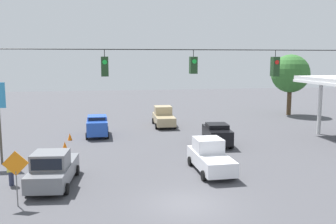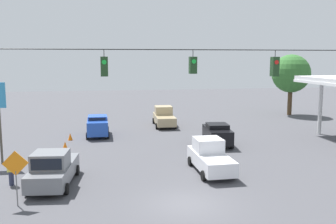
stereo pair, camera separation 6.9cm
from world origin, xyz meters
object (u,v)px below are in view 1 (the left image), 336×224
object	(u,v)px
pickup_truck_white_crossing_near	(210,157)
traffic_cone_fourth	(65,145)
pickup_truck_grey_parked_shoulder	(53,169)
pedestrian	(11,171)
traffic_cone_third	(61,157)
traffic_cone_nearest	(49,187)
traffic_cone_second	(54,170)
traffic_cone_fifth	(70,137)
work_zone_sign	(16,168)
tree_horizon_left	(290,74)
pickup_truck_tan_oncoming_deep	(164,117)
overhead_signal_span	(193,107)
sedan_blue_withflow_far	(97,125)
sedan_black_oncoming_far	(217,134)

from	to	relation	value
pickup_truck_white_crossing_near	traffic_cone_fourth	xyz separation A→B (m)	(9.96, -7.81, -0.65)
pickup_truck_grey_parked_shoulder	traffic_cone_fourth	distance (m)	8.94
pickup_truck_white_crossing_near	pedestrian	world-z (taller)	pickup_truck_white_crossing_near
traffic_cone_third	traffic_cone_fourth	xyz separation A→B (m)	(0.06, -3.68, 0.00)
traffic_cone_nearest	traffic_cone_second	size ratio (longest dim) A/B	1.00
traffic_cone_second	traffic_cone_third	size ratio (longest dim) A/B	1.00
pickup_truck_white_crossing_near	traffic_cone_fourth	world-z (taller)	pickup_truck_white_crossing_near
pickup_truck_white_crossing_near	traffic_cone_fifth	bearing A→B (deg)	-48.97
work_zone_sign	tree_horizon_left	size ratio (longest dim) A/B	0.36
pickup_truck_white_crossing_near	pickup_truck_tan_oncoming_deep	size ratio (longest dim) A/B	0.96
overhead_signal_span	pickup_truck_tan_oncoming_deep	xyz separation A→B (m)	(-2.42, -23.34, -4.14)
pickup_truck_grey_parked_shoulder	traffic_cone_nearest	xyz separation A→B (m)	(0.07, 1.25, -0.65)
pickup_truck_grey_parked_shoulder	pickup_truck_tan_oncoming_deep	world-z (taller)	same
sedan_blue_withflow_far	traffic_cone_fifth	world-z (taller)	sedan_blue_withflow_far
traffic_cone_third	pedestrian	distance (m)	5.33
overhead_signal_span	pedestrian	xyz separation A→B (m)	(9.51, -5.55, -4.26)
traffic_cone_third	pedestrian	world-z (taller)	pedestrian
sedan_blue_withflow_far	traffic_cone_second	world-z (taller)	sedan_blue_withflow_far
traffic_cone_fourth	sedan_black_oncoming_far	bearing A→B (deg)	177.15
pickup_truck_tan_oncoming_deep	work_zone_sign	world-z (taller)	work_zone_sign
pickup_truck_white_crossing_near	traffic_cone_third	bearing A→B (deg)	-22.63
traffic_cone_fifth	tree_horizon_left	xyz separation A→B (m)	(-27.14, -10.97, 5.06)
pickup_truck_tan_oncoming_deep	traffic_cone_nearest	xyz separation A→B (m)	(9.57, 19.51, -0.65)
overhead_signal_span	traffic_cone_second	bearing A→B (deg)	-44.52
pickup_truck_tan_oncoming_deep	traffic_cone_nearest	size ratio (longest dim) A/B	8.19
traffic_cone_third	traffic_cone_fifth	xyz separation A→B (m)	(-0.06, -7.18, 0.00)
traffic_cone_fourth	tree_horizon_left	world-z (taller)	tree_horizon_left
overhead_signal_span	pedestrian	bearing A→B (deg)	-30.26
pickup_truck_tan_oncoming_deep	pickup_truck_grey_parked_shoulder	bearing A→B (deg)	62.50
traffic_cone_second	sedan_black_oncoming_far	bearing A→B (deg)	-154.06
pickup_truck_white_crossing_near	traffic_cone_fourth	size ratio (longest dim) A/B	7.82
sedan_black_oncoming_far	tree_horizon_left	size ratio (longest dim) A/B	0.55
pickup_truck_white_crossing_near	traffic_cone_nearest	distance (m)	10.14
traffic_cone_second	tree_horizon_left	bearing A→B (deg)	-142.03
sedan_black_oncoming_far	work_zone_sign	world-z (taller)	work_zone_sign
pickup_truck_tan_oncoming_deep	pedestrian	xyz separation A→B (m)	(11.93, 17.79, -0.12)
pickup_truck_tan_oncoming_deep	sedan_blue_withflow_far	bearing A→B (deg)	31.32
pickup_truck_grey_parked_shoulder	sedan_blue_withflow_far	xyz separation A→B (m)	(-2.38, -13.92, 0.05)
traffic_cone_nearest	traffic_cone_third	distance (m)	6.49
pickup_truck_white_crossing_near	traffic_cone_nearest	world-z (taller)	pickup_truck_white_crossing_near
overhead_signal_span	traffic_cone_third	size ratio (longest dim) A/B	31.85
pickup_truck_grey_parked_shoulder	traffic_cone_nearest	world-z (taller)	pickup_truck_grey_parked_shoulder
sedan_blue_withflow_far	traffic_cone_fifth	distance (m)	2.95
overhead_signal_span	pickup_truck_tan_oncoming_deep	distance (m)	23.83
sedan_black_oncoming_far	traffic_cone_nearest	xyz separation A→B (m)	(12.57, 9.54, -0.64)
traffic_cone_nearest	work_zone_sign	size ratio (longest dim) A/B	0.23
pickup_truck_white_crossing_near	tree_horizon_left	distance (m)	28.55
sedan_black_oncoming_far	pickup_truck_grey_parked_shoulder	bearing A→B (deg)	33.55
pickup_truck_white_crossing_near	sedan_blue_withflow_far	world-z (taller)	pickup_truck_white_crossing_near
pickup_truck_grey_parked_shoulder	overhead_signal_span	bearing A→B (deg)	144.31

